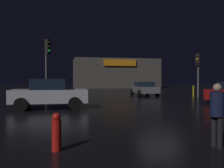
# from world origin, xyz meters

# --- Properties ---
(ground_plane) EXTENTS (120.00, 120.00, 0.00)m
(ground_plane) POSITION_xyz_m (0.00, 0.00, 0.00)
(ground_plane) COLOR black
(store_building) EXTENTS (15.37, 6.45, 5.28)m
(store_building) POSITION_xyz_m (4.58, 31.24, 2.64)
(store_building) COLOR #4C4742
(store_building) RESTS_ON ground
(traffic_signal_main) EXTENTS (0.42, 0.42, 3.81)m
(traffic_signal_main) POSITION_xyz_m (6.11, 6.14, 2.74)
(traffic_signal_main) COLOR #595B60
(traffic_signal_main) RESTS_ON ground
(traffic_signal_cross_left) EXTENTS (0.43, 0.41, 4.49)m
(traffic_signal_cross_left) POSITION_xyz_m (-6.48, 5.22, 3.32)
(traffic_signal_cross_left) COLOR #595B60
(traffic_signal_cross_left) RESTS_ON ground
(car_near) EXTENTS (2.05, 4.60, 1.36)m
(car_near) POSITION_xyz_m (2.46, 9.73, 0.72)
(car_near) COLOR slate
(car_near) RESTS_ON ground
(car_far) EXTENTS (4.15, 2.09, 1.65)m
(car_far) POSITION_xyz_m (-6.18, 0.86, 0.84)
(car_far) COLOR #B7B7BF
(car_far) RESTS_ON ground
(pedestrian) EXTENTS (0.45, 0.45, 1.55)m
(pedestrian) POSITION_xyz_m (-1.88, -7.84, 0.89)
(pedestrian) COLOR black
(pedestrian) RESTS_ON ground
(fire_hydrant) EXTENTS (0.22, 0.22, 0.88)m
(fire_hydrant) POSITION_xyz_m (-5.68, -7.36, 0.44)
(fire_hydrant) COLOR red
(fire_hydrant) RESTS_ON ground
(bollard_kerb_a) EXTENTS (0.14, 0.14, 1.01)m
(bollard_kerb_a) POSITION_xyz_m (6.57, 7.63, 0.51)
(bollard_kerb_a) COLOR gold
(bollard_kerb_a) RESTS_ON ground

